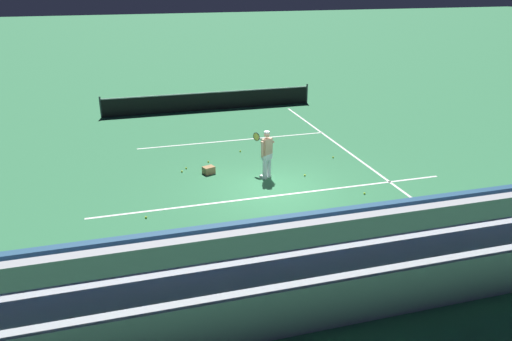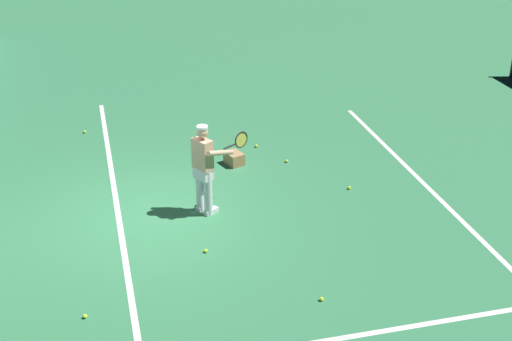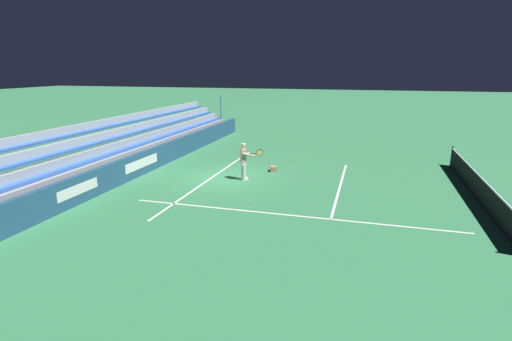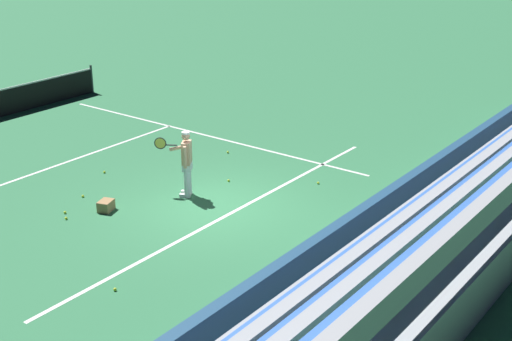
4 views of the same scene
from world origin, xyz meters
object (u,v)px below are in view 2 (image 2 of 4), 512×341
object	(u,v)px
tennis_ball_stray_back	(206,251)
tennis_ball_on_baseline	(349,188)
tennis_player	(205,168)
tennis_ball_near_player	(241,144)
tennis_ball_far_right	(321,299)
tennis_ball_by_box	(256,146)
tennis_ball_far_left	(85,316)
tennis_ball_toward_net	(287,161)
tennis_ball_midcourt	(85,132)
ball_box_cardboard	(234,158)

from	to	relation	value
tennis_ball_stray_back	tennis_ball_on_baseline	bearing A→B (deg)	116.64
tennis_player	tennis_ball_near_player	bearing A→B (deg)	154.81
tennis_player	tennis_ball_far_right	world-z (taller)	tennis_player
tennis_ball_far_right	tennis_ball_by_box	bearing A→B (deg)	175.71
tennis_ball_far_right	tennis_ball_far_left	size ratio (longest dim) A/B	1.00
tennis_ball_far_left	tennis_ball_by_box	bearing A→B (deg)	143.65
tennis_ball_by_box	tennis_ball_toward_net	bearing A→B (deg)	25.19
tennis_ball_near_player	tennis_ball_stray_back	bearing A→B (deg)	-20.73
tennis_ball_near_player	tennis_ball_by_box	bearing A→B (deg)	55.19
tennis_ball_by_box	tennis_ball_near_player	world-z (taller)	same
tennis_ball_far_right	tennis_ball_toward_net	bearing A→B (deg)	169.83
tennis_ball_toward_net	tennis_ball_near_player	distance (m)	1.33
tennis_ball_by_box	tennis_ball_far_left	size ratio (longest dim) A/B	1.00
tennis_player	tennis_ball_midcourt	world-z (taller)	tennis_player
tennis_player	tennis_ball_stray_back	size ratio (longest dim) A/B	25.98
tennis_ball_far_right	tennis_ball_toward_net	size ratio (longest dim) A/B	1.00
tennis_ball_far_right	tennis_ball_near_player	size ratio (longest dim) A/B	1.00
tennis_player	tennis_ball_on_baseline	world-z (taller)	tennis_player
tennis_ball_stray_back	tennis_ball_far_left	xyz separation A→B (m)	(1.31, -2.01, 0.00)
tennis_player	tennis_ball_far_left	bearing A→B (deg)	-40.41
tennis_ball_on_baseline	tennis_ball_far_left	xyz separation A→B (m)	(2.88, -5.16, 0.00)
tennis_ball_stray_back	tennis_ball_midcourt	bearing A→B (deg)	-162.65
tennis_ball_on_baseline	tennis_ball_stray_back	bearing A→B (deg)	-63.36
ball_box_cardboard	tennis_ball_on_baseline	bearing A→B (deg)	49.15
tennis_ball_toward_net	tennis_ball_far_right	bearing A→B (deg)	-10.17
tennis_player	tennis_ball_far_left	xyz separation A→B (m)	(2.67, -2.27, -0.86)
ball_box_cardboard	tennis_ball_midcourt	xyz separation A→B (m)	(-2.47, -3.00, -0.10)
tennis_ball_by_box	tennis_ball_near_player	bearing A→B (deg)	-124.81
tennis_ball_toward_net	tennis_ball_stray_back	bearing A→B (deg)	-36.99
tennis_player	tennis_ball_far_left	size ratio (longest dim) A/B	25.98
tennis_ball_on_baseline	tennis_ball_midcourt	bearing A→B (deg)	-130.05
tennis_ball_stray_back	tennis_ball_on_baseline	distance (m)	3.52
tennis_ball_stray_back	tennis_ball_near_player	world-z (taller)	same
ball_box_cardboard	tennis_ball_far_right	distance (m)	5.00
tennis_ball_far_right	tennis_ball_near_player	xyz separation A→B (m)	(-5.92, 0.14, 0.00)
tennis_ball_on_baseline	tennis_ball_midcourt	world-z (taller)	same
tennis_ball_toward_net	tennis_ball_far_left	xyz separation A→B (m)	(4.36, -4.32, 0.00)
ball_box_cardboard	tennis_ball_stray_back	xyz separation A→B (m)	(3.25, -1.21, -0.10)
ball_box_cardboard	tennis_ball_on_baseline	xyz separation A→B (m)	(1.67, 1.94, -0.10)
tennis_ball_by_box	tennis_ball_near_player	distance (m)	0.35
tennis_player	tennis_ball_toward_net	distance (m)	2.79
tennis_player	tennis_ball_toward_net	xyz separation A→B (m)	(-1.69, 2.04, -0.86)
tennis_ball_near_player	ball_box_cardboard	bearing A→B (deg)	-21.91
tennis_player	tennis_ball_stray_back	bearing A→B (deg)	-10.74
tennis_player	tennis_ball_by_box	distance (m)	3.18
tennis_player	tennis_ball_stray_back	world-z (taller)	tennis_player
tennis_ball_far_right	tennis_ball_far_left	xyz separation A→B (m)	(-0.44, -3.46, 0.00)
tennis_ball_by_box	tennis_ball_midcourt	bearing A→B (deg)	-115.57
tennis_ball_stray_back	tennis_ball_midcourt	world-z (taller)	same
tennis_ball_by_box	tennis_ball_toward_net	xyz separation A→B (m)	(0.92, 0.43, 0.00)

